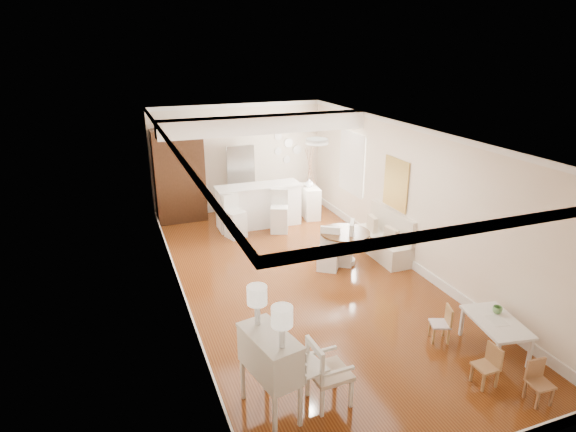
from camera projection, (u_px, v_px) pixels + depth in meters
room at (300, 175)px, 8.71m from camera, size 9.00×9.04×2.82m
secretary_bureau at (270, 374)px, 5.69m from camera, size 1.02×1.03×1.09m
gustavian_armchair at (329, 371)px, 5.90m from camera, size 0.54×0.54×0.89m
kids_table at (494, 336)px, 6.95m from camera, size 0.77×1.09×0.50m
kids_chair_a at (486, 366)px, 6.25m from camera, size 0.28×0.28×0.57m
kids_chair_b at (440, 323)px, 7.19m from camera, size 0.36×0.36×0.57m
kids_chair_c at (540, 383)px, 5.94m from camera, size 0.29×0.29×0.56m
banquette at (382, 234)px, 10.02m from camera, size 0.52×1.60×0.98m
dining_table at (344, 248)px, 9.72m from camera, size 1.18×1.18×0.68m
slip_chair_near at (328, 250)px, 9.44m from camera, size 0.55×0.56×0.83m
slip_chair_far at (342, 242)px, 9.67m from camera, size 0.61×0.60×0.91m
breakfast_counter at (259, 206)px, 11.67m from camera, size 2.05×0.65×1.03m
bar_stool_left at (235, 217)px, 10.99m from camera, size 0.50×0.50×0.99m
bar_stool_right at (279, 212)px, 11.28m from camera, size 0.52×0.52×1.00m
pantry_cabinet at (179, 176)px, 11.84m from camera, size 1.20×0.60×2.30m
fridge at (254, 179)px, 12.53m from camera, size 0.75×0.65×1.80m
sideboard at (310, 201)px, 12.34m from camera, size 0.48×0.88×0.80m
pencil_cup at (497, 310)px, 7.04m from camera, size 0.17×0.17×0.11m
branch_vase at (309, 183)px, 12.13m from camera, size 0.26×0.26×0.21m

